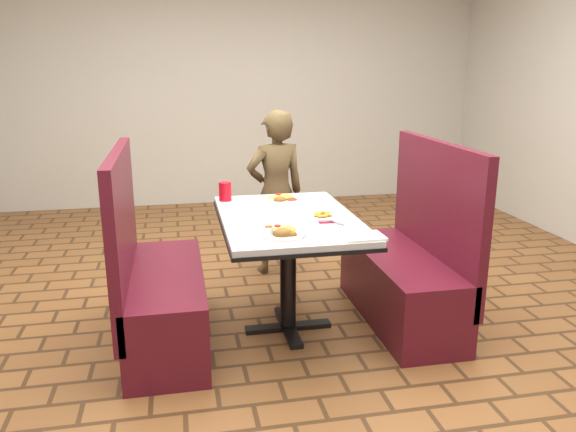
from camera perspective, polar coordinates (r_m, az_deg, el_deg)
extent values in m
plane|color=brown|center=(3.66, 0.00, -11.40)|extent=(7.00, 7.00, 0.00)
cube|color=beige|center=(6.74, -6.04, 13.11)|extent=(6.00, 0.04, 2.80)
cube|color=silver|center=(3.40, 0.00, -0.28)|extent=(0.80, 1.20, 0.03)
cube|color=black|center=(3.41, 0.00, -0.73)|extent=(0.81, 1.21, 0.02)
cylinder|color=black|center=(3.52, 0.00, -6.18)|extent=(0.10, 0.10, 0.69)
cube|color=black|center=(3.66, 0.00, -11.19)|extent=(0.55, 0.08, 0.03)
cube|color=black|center=(3.66, 0.00, -11.19)|extent=(0.08, 0.55, 0.03)
cube|color=#5B1423|center=(3.51, -12.24, -8.94)|extent=(0.45, 1.20, 0.45)
cube|color=#5B1423|center=(3.36, -16.45, -1.68)|extent=(0.06, 1.20, 0.95)
cube|color=#5B1423|center=(3.78, 11.32, -7.11)|extent=(0.45, 1.20, 0.45)
cube|color=#5B1423|center=(3.71, 14.83, 0.03)|extent=(0.06, 1.20, 0.95)
imported|color=brown|center=(4.45, -1.26, 2.36)|extent=(0.52, 0.39, 1.30)
cylinder|color=white|center=(3.02, -0.50, -1.80)|extent=(0.25, 0.25, 0.01)
ellipsoid|color=gold|center=(3.05, -0.10, -1.04)|extent=(0.10, 0.10, 0.05)
ellipsoid|color=#8FC14D|center=(3.05, -1.54, -1.17)|extent=(0.10, 0.08, 0.03)
cylinder|color=red|center=(3.07, -1.08, -1.00)|extent=(0.04, 0.04, 0.01)
ellipsoid|color=brown|center=(2.96, -0.49, -1.37)|extent=(0.11, 0.08, 0.06)
ellipsoid|color=brown|center=(2.96, 0.36, -1.62)|extent=(0.06, 0.04, 0.04)
cylinder|color=white|center=(2.99, -1.97, -1.46)|extent=(0.06, 0.06, 0.04)
cylinder|color=brown|center=(2.98, -1.97, -1.13)|extent=(0.05, 0.05, 0.00)
cylinder|color=white|center=(3.76, -0.51, 1.62)|extent=(0.26, 0.26, 0.02)
ellipsoid|color=gold|center=(3.79, -0.19, 2.22)|extent=(0.10, 0.10, 0.05)
ellipsoid|color=#8FC14D|center=(3.79, -1.36, 2.11)|extent=(0.10, 0.09, 0.03)
cylinder|color=red|center=(3.81, -0.99, 2.23)|extent=(0.04, 0.04, 0.01)
ellipsoid|color=maroon|center=(3.73, 0.37, 1.86)|extent=(0.08, 0.08, 0.03)
ellipsoid|color=brown|center=(3.70, -0.83, 1.95)|extent=(0.09, 0.07, 0.05)
cylinder|color=white|center=(3.36, 3.53, -0.07)|extent=(0.19, 0.19, 0.01)
cube|color=maroon|center=(3.28, 3.85, -0.54)|extent=(0.10, 0.10, 0.00)
cube|color=#BAB9BE|center=(3.24, 4.86, -0.68)|extent=(0.07, 0.13, 0.00)
cylinder|color=red|center=(3.79, -6.41, 2.50)|extent=(0.08, 0.08, 0.13)
cube|color=white|center=(3.00, 7.63, -2.08)|extent=(0.22, 0.17, 0.01)
cube|color=silver|center=(3.02, 0.91, -1.74)|extent=(0.06, 0.16, 0.00)
cube|color=silver|center=(3.01, -0.04, -1.78)|extent=(0.03, 0.17, 0.00)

